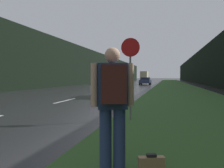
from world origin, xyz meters
name	(u,v)px	position (x,y,z in m)	size (l,w,h in m)	color
grass_verge	(175,86)	(7.03, 40.00, 0.01)	(6.00, 240.00, 0.02)	#2D5123
lane_stripe_c	(65,101)	(0.00, 13.84, 0.00)	(0.12, 3.00, 0.01)	silver
lane_stripe_d	(99,93)	(0.00, 20.84, 0.00)	(0.12, 3.00, 0.01)	silver
treeline_far_side	(92,68)	(-10.03, 50.00, 3.45)	(2.00, 140.00, 6.89)	black
treeline_near_side	(205,67)	(13.03, 50.00, 3.35)	(2.00, 140.00, 6.70)	black
stop_sign	(130,71)	(4.67, 8.50, 1.59)	(0.61, 0.07, 2.66)	slate
hitchhiker_with_backpack	(113,101)	(5.06, 4.25, 1.05)	(0.61, 0.52, 1.83)	navy
suitcase	(151,167)	(5.62, 4.19, 0.15)	(0.39, 0.22, 0.33)	olive
car_passing_near	(112,87)	(2.01, 17.37, 0.68)	(2.01, 4.31, 1.36)	#9E9EA3
car_passing_far	(145,81)	(2.01, 43.95, 0.69)	(1.94, 4.72, 1.33)	#2D3856
car_oncoming	(128,80)	(-2.01, 48.95, 0.69)	(1.85, 4.48, 1.36)	maroon
delivery_truck	(145,76)	(-2.01, 86.17, 1.79)	(2.54, 8.82, 3.36)	#6E684F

